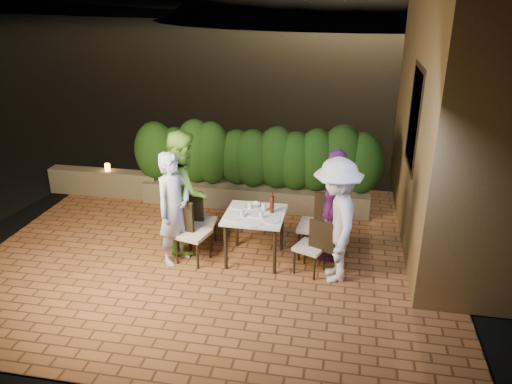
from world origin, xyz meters
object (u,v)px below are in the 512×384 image
(beer_bottle, at_px, (272,202))
(diner_purple, at_px, (336,205))
(chair_left_back, at_px, (203,221))
(chair_right_back, at_px, (315,225))
(bowl, at_px, (254,205))
(diner_green, at_px, (184,190))
(diner_white, at_px, (336,221))
(chair_right_front, at_px, (310,246))
(diner_blue, at_px, (174,209))
(parapet_lamp, at_px, (107,167))
(dining_table, at_px, (255,237))
(chair_left_front, at_px, (193,233))

(beer_bottle, height_order, diner_purple, diner_purple)
(beer_bottle, height_order, chair_left_back, beer_bottle)
(beer_bottle, relative_size, chair_right_back, 0.32)
(bowl, xyz_separation_m, chair_left_back, (-0.81, -0.01, -0.34))
(diner_green, height_order, diner_white, diner_green)
(diner_white, bearing_deg, beer_bottle, -121.90)
(chair_right_front, relative_size, diner_blue, 0.50)
(bowl, relative_size, diner_blue, 0.10)
(diner_blue, xyz_separation_m, parapet_lamp, (-2.15, 2.20, -0.28))
(chair_right_front, bearing_deg, bowl, -6.14)
(bowl, xyz_separation_m, diner_green, (-1.08, -0.03, 0.17))
(chair_left_back, distance_m, diner_green, 0.57)
(dining_table, distance_m, diner_white, 1.32)
(diner_blue, bearing_deg, chair_left_front, -57.09)
(chair_right_front, bearing_deg, parapet_lamp, -5.49)
(bowl, height_order, parapet_lamp, bowl)
(chair_left_front, bearing_deg, bowl, 45.00)
(chair_left_front, bearing_deg, diner_green, 133.22)
(diner_green, bearing_deg, beer_bottle, -113.66)
(chair_left_back, bearing_deg, chair_right_front, -19.81)
(beer_bottle, xyz_separation_m, diner_white, (0.94, -0.39, -0.03))
(chair_right_front, bearing_deg, diner_green, 9.12)
(diner_green, bearing_deg, chair_right_front, -120.35)
(diner_blue, bearing_deg, diner_green, 25.78)
(chair_left_back, bearing_deg, diner_green, 178.57)
(dining_table, height_order, diner_white, diner_white)
(diner_white, bearing_deg, diner_green, -112.52)
(bowl, distance_m, chair_right_front, 1.08)
(parapet_lamp, bearing_deg, bowl, -27.45)
(dining_table, relative_size, chair_right_back, 0.83)
(beer_bottle, relative_size, chair_right_front, 0.39)
(parapet_lamp, bearing_deg, chair_left_back, -34.98)
(chair_right_back, relative_size, diner_blue, 0.62)
(chair_left_back, relative_size, chair_right_back, 0.82)
(dining_table, relative_size, bowl, 5.03)
(bowl, height_order, chair_right_front, chair_right_front)
(diner_green, distance_m, parapet_lamp, 2.76)
(chair_left_back, height_order, diner_blue, diner_blue)
(chair_left_front, xyz_separation_m, diner_purple, (2.03, 0.53, 0.39))
(parapet_lamp, bearing_deg, diner_white, -26.69)
(chair_right_front, bearing_deg, diner_white, -171.96)
(dining_table, distance_m, chair_left_back, 0.91)
(diner_blue, distance_m, diner_white, 2.31)
(diner_white, distance_m, diner_purple, 0.61)
(dining_table, relative_size, parapet_lamp, 6.15)
(diner_purple, bearing_deg, diner_white, 17.91)
(chair_right_front, height_order, chair_right_back, chair_right_back)
(bowl, distance_m, diner_white, 1.37)
(bowl, xyz_separation_m, parapet_lamp, (-3.22, 1.67, -0.20))
(bowl, bearing_deg, beer_bottle, -30.91)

